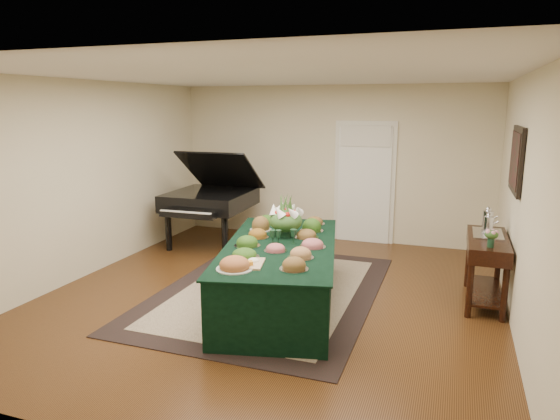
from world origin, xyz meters
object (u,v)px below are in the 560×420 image
(buffet_table, at_px, (281,274))
(floral_centerpiece, at_px, (286,217))
(grand_piano, at_px, (210,199))
(mahogany_sideboard, at_px, (487,253))

(buffet_table, bearing_deg, floral_centerpiece, 99.01)
(floral_centerpiece, bearing_deg, grand_piano, 138.25)
(buffet_table, xyz_separation_m, mahogany_sideboard, (2.31, 0.88, 0.25))
(grand_piano, bearing_deg, buffet_table, -46.28)
(floral_centerpiece, relative_size, grand_piano, 0.26)
(mahogany_sideboard, bearing_deg, buffet_table, -159.13)
(grand_piano, relative_size, mahogany_sideboard, 1.32)
(floral_centerpiece, distance_m, mahogany_sideboard, 2.45)
(grand_piano, distance_m, mahogany_sideboard, 4.49)
(floral_centerpiece, distance_m, grand_piano, 2.62)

